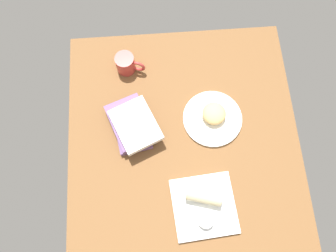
{
  "coord_description": "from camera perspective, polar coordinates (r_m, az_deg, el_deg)",
  "views": [
    {
      "loc": [
        29.25,
        -8.76,
        131.02
      ],
      "look_at": [
        -11.38,
        -5.81,
        7.0
      ],
      "focal_mm": 36.15,
      "sensor_mm": 36.0,
      "label": 1
    }
  ],
  "objects": [
    {
      "name": "book_stack",
      "position": [
        1.3,
        -5.96,
        0.06
      ],
      "size": [
        25.5,
        22.77,
        7.75
      ],
      "color": "#6B4C7A",
      "rests_on": "dining_table"
    },
    {
      "name": "round_plate",
      "position": [
        1.35,
        7.49,
        1.23
      ],
      "size": [
        23.31,
        23.31,
        1.4
      ],
      "primitive_type": "cylinder",
      "color": "white",
      "rests_on": "dining_table"
    },
    {
      "name": "dining_table",
      "position": [
        1.33,
        2.87,
        -5.17
      ],
      "size": [
        110.0,
        90.0,
        4.0
      ],
      "primitive_type": "cube",
      "color": "brown",
      "rests_on": "ground"
    },
    {
      "name": "sauce_cup",
      "position": [
        1.25,
        6.37,
        -15.52
      ],
      "size": [
        5.74,
        5.74,
        2.77
      ],
      "color": "silver",
      "rests_on": "square_plate"
    },
    {
      "name": "square_plate",
      "position": [
        1.27,
        6.08,
        -13.31
      ],
      "size": [
        24.17,
        24.17,
        1.6
      ],
      "primitive_type": "cube",
      "rotation": [
        0.0,
        0.0,
        0.08
      ],
      "color": "white",
      "rests_on": "dining_table"
    },
    {
      "name": "breakfast_wrap",
      "position": [
        1.24,
        6.14,
        -11.27
      ],
      "size": [
        10.03,
        13.99,
        6.82
      ],
      "primitive_type": "cylinder",
      "rotation": [
        1.57,
        0.0,
        2.86
      ],
      "color": "beige",
      "rests_on": "square_plate"
    },
    {
      "name": "scone_pastry",
      "position": [
        1.32,
        7.78,
        2.1
      ],
      "size": [
        11.79,
        11.71,
        5.04
      ],
      "primitive_type": "ellipsoid",
      "rotation": [
        0.0,
        0.0,
        3.46
      ],
      "color": "#E0B66F",
      "rests_on": "round_plate"
    },
    {
      "name": "coffee_mug",
      "position": [
        1.41,
        -7.05,
        10.39
      ],
      "size": [
        7.73,
        12.07,
        8.5
      ],
      "color": "#B23833",
      "rests_on": "dining_table"
    }
  ]
}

